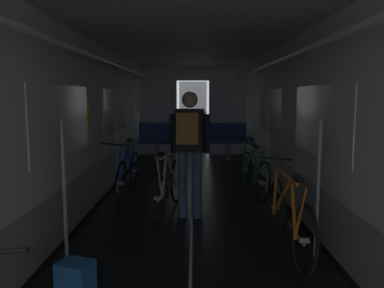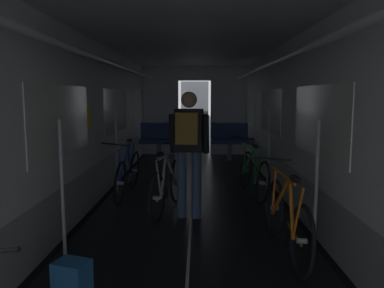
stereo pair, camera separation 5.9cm
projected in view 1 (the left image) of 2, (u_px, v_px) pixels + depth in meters
train_car_shell at (192, 91)px, 5.19m from camera, size 3.14×12.34×2.57m
bench_seat_far_left at (157, 138)px, 9.78m from camera, size 0.98×0.51×0.95m
bench_seat_far_right at (228, 138)px, 9.77m from camera, size 0.98×0.51×0.95m
bicycle_orange at (288, 218)px, 3.94m from camera, size 0.44×1.69×0.95m
bicycle_blue at (128, 173)px, 6.22m from camera, size 0.44×1.69×0.95m
bicycle_green at (253, 173)px, 6.25m from camera, size 0.53×1.69×0.96m
person_cyclist_aisle at (190, 143)px, 5.03m from camera, size 0.55×0.41×1.69m
bicycle_silver_in_aisle at (168, 185)px, 5.37m from camera, size 0.52×1.67×0.94m
backpack_on_floor at (76, 282)px, 3.02m from camera, size 0.31×0.27×0.34m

